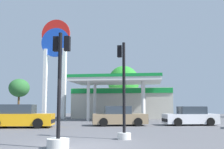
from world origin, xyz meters
name	(u,v)px	position (x,y,z in m)	size (l,w,h in m)	color
ground_plane	(80,146)	(0.00, 0.00, 0.00)	(90.00, 90.00, 0.00)	#56565B
gas_station	(122,101)	(-0.93, 23.22, 2.19)	(12.24, 11.23, 4.67)	beige
station_pole_sign	(55,56)	(-8.85, 20.61, 7.64)	(3.60, 0.56, 12.18)	white
car_0	(20,117)	(-6.57, 8.00, 0.74)	(4.86, 2.80, 1.64)	black
car_1	(190,117)	(5.75, 12.16, 0.67)	(4.44, 2.62, 1.49)	black
car_3	(119,117)	(0.16, 10.92, 0.69)	(4.53, 2.74, 1.52)	black
traffic_signal_0	(123,106)	(1.39, 2.40, 1.54)	(0.64, 0.67, 4.53)	silver
traffic_signal_1	(59,112)	(-0.68, -0.53, 1.30)	(0.81, 0.81, 4.28)	silver
tree_0	(19,88)	(-16.70, 26.94, 4.18)	(3.01, 3.01, 5.56)	brown
tree_1	(124,82)	(-1.13, 27.08, 4.86)	(4.37, 4.37, 7.16)	brown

